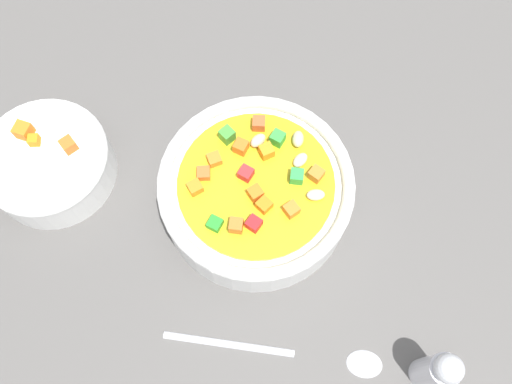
{
  "coord_description": "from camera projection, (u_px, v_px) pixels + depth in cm",
  "views": [
    {
      "loc": [
        -19.52,
        -0.89,
        52.76
      ],
      "look_at": [
        0.0,
        0.0,
        2.94
      ],
      "focal_mm": 38.32,
      "sensor_mm": 36.0,
      "label": 1
    }
  ],
  "objects": [
    {
      "name": "ground_plane",
      "position": [
        256.0,
        206.0,
        0.57
      ],
      "size": [
        140.0,
        140.0,
        2.0
      ],
      "primitive_type": "cube",
      "color": "#565451"
    },
    {
      "name": "pepper_shaker",
      "position": [
        437.0,
        371.0,
        0.46
      ],
      "size": [
        2.73,
        2.73,
        8.43
      ],
      "color": "silver",
      "rests_on": "ground_plane"
    },
    {
      "name": "side_bowl_small",
      "position": [
        49.0,
        163.0,
        0.55
      ],
      "size": [
        12.84,
        12.84,
        5.36
      ],
      "color": "white",
      "rests_on": "ground_plane"
    },
    {
      "name": "spoon",
      "position": [
        298.0,
        354.0,
        0.5
      ],
      "size": [
        3.54,
        20.62,
        0.79
      ],
      "rotation": [
        0.0,
        0.0,
        4.62
      ],
      "color": "silver",
      "rests_on": "ground_plane"
    },
    {
      "name": "soup_bowl_main",
      "position": [
        256.0,
        191.0,
        0.53
      ],
      "size": [
        18.77,
        18.77,
        6.72
      ],
      "color": "white",
      "rests_on": "ground_plane"
    }
  ]
}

